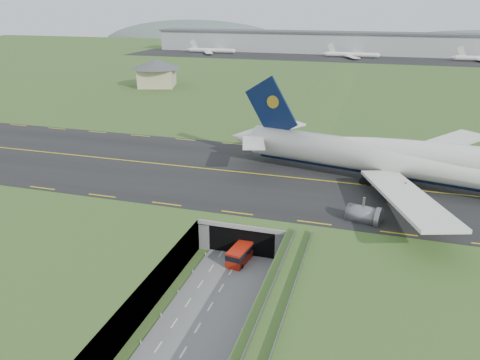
% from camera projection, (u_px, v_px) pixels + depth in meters
% --- Properties ---
extents(ground, '(900.00, 900.00, 0.00)m').
position_uv_depth(ground, '(227.00, 279.00, 75.80)').
color(ground, '#365823').
rests_on(ground, ground).
extents(airfield_deck, '(800.00, 800.00, 6.00)m').
position_uv_depth(airfield_deck, '(227.00, 263.00, 74.72)').
color(airfield_deck, gray).
rests_on(airfield_deck, ground).
extents(trench_road, '(12.00, 75.00, 0.20)m').
position_uv_depth(trench_road, '(211.00, 305.00, 69.05)').
color(trench_road, slate).
rests_on(trench_road, ground).
extents(taxiway, '(800.00, 44.00, 0.18)m').
position_uv_depth(taxiway, '(274.00, 176.00, 103.13)').
color(taxiway, black).
rests_on(taxiway, airfield_deck).
extents(tunnel_portal, '(17.00, 22.30, 6.00)m').
position_uv_depth(tunnel_portal, '(254.00, 218.00, 89.55)').
color(tunnel_portal, gray).
rests_on(tunnel_portal, ground).
extents(guideway, '(3.00, 53.00, 7.05)m').
position_uv_depth(guideway, '(266.00, 343.00, 53.84)').
color(guideway, '#A8A8A3').
rests_on(guideway, ground).
extents(jumbo_jet, '(100.69, 62.80, 21.22)m').
position_uv_depth(jumbo_jet, '(450.00, 166.00, 92.13)').
color(jumbo_jet, silver).
rests_on(jumbo_jet, ground).
extents(shuttle_tram, '(3.64, 7.38, 2.90)m').
position_uv_depth(shuttle_tram, '(241.00, 253.00, 80.41)').
color(shuttle_tram, '#AE1B0B').
rests_on(shuttle_tram, ground).
extents(service_building, '(27.78, 27.78, 12.16)m').
position_uv_depth(service_building, '(157.00, 71.00, 209.11)').
color(service_building, '#C9BA91').
rests_on(service_building, ground).
extents(cargo_terminal, '(320.00, 67.00, 15.60)m').
position_uv_depth(cargo_terminal, '(356.00, 43.00, 338.60)').
color(cargo_terminal, '#B2B2B2').
rests_on(cargo_terminal, ground).
extents(distant_hills, '(700.00, 91.00, 60.00)m').
position_uv_depth(distant_hills, '(433.00, 53.00, 444.43)').
color(distant_hills, '#556761').
rests_on(distant_hills, ground).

